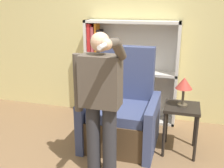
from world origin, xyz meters
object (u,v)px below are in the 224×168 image
object	(u,v)px
armchair	(122,115)
side_table	(181,115)
bookcase	(119,71)
table_lamp	(184,85)
person_standing	(100,100)

from	to	relation	value
armchair	side_table	distance (m)	0.77
bookcase	table_lamp	size ratio (longest dim) A/B	4.35
bookcase	side_table	world-z (taller)	bookcase
side_table	armchair	bearing A→B (deg)	177.61
armchair	table_lamp	world-z (taller)	armchair
side_table	bookcase	bearing A→B (deg)	140.40
armchair	person_standing	distance (m)	0.92
bookcase	person_standing	distance (m)	1.60
bookcase	armchair	xyz separation A→B (m)	(0.25, -0.81, -0.39)
side_table	table_lamp	bearing A→B (deg)	45.00
armchair	table_lamp	bearing A→B (deg)	-2.39
person_standing	side_table	size ratio (longest dim) A/B	2.53
person_standing	table_lamp	distance (m)	1.09
bookcase	side_table	size ratio (longest dim) A/B	2.54
person_standing	table_lamp	size ratio (longest dim) A/B	4.34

